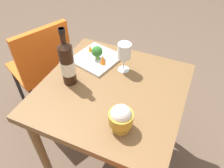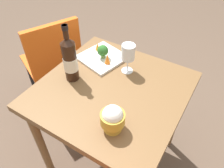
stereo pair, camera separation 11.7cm
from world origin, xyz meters
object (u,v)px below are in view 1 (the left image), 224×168
(chair_by_wall, at_px, (43,64))
(broccoli_floret, at_px, (97,52))
(serving_plate, at_px, (96,58))
(carrot_garnish_right, at_px, (90,48))
(wine_glass, at_px, (124,52))
(carrot_garnish_left, at_px, (103,59))
(wine_bottle, at_px, (67,63))
(rice_bowl, at_px, (121,118))

(chair_by_wall, distance_m, broccoli_floret, 0.55)
(serving_plate, distance_m, carrot_garnish_right, 0.09)
(carrot_garnish_right, bearing_deg, wine_glass, 164.85)
(broccoli_floret, distance_m, carrot_garnish_left, 0.07)
(wine_glass, xyz_separation_m, carrot_garnish_left, (0.13, 0.02, -0.08))
(wine_glass, xyz_separation_m, broccoli_floret, (0.18, -0.02, -0.06))
(wine_glass, relative_size, serving_plate, 0.59)
(wine_bottle, distance_m, broccoli_floret, 0.25)
(carrot_garnish_left, bearing_deg, wine_bottle, 62.23)
(wine_bottle, relative_size, serving_plate, 1.09)
(chair_by_wall, bearing_deg, rice_bowl, -93.22)
(chair_by_wall, height_order, carrot_garnish_right, chair_by_wall)
(chair_by_wall, height_order, broccoli_floret, chair_by_wall)
(rice_bowl, bearing_deg, serving_plate, -51.50)
(wine_bottle, bearing_deg, wine_glass, -137.08)
(wine_glass, distance_m, serving_plate, 0.23)
(wine_glass, xyz_separation_m, carrot_garnish_right, (0.26, -0.07, -0.09))
(serving_plate, bearing_deg, chair_by_wall, -1.90)
(carrot_garnish_left, bearing_deg, wine_glass, -173.08)
(chair_by_wall, distance_m, serving_plate, 0.51)
(wine_bottle, xyz_separation_m, serving_plate, (-0.04, -0.24, -0.12))
(broccoli_floret, xyz_separation_m, carrot_garnish_right, (0.08, -0.05, -0.02))
(carrot_garnish_right, bearing_deg, carrot_garnish_left, 146.82)
(chair_by_wall, bearing_deg, wine_bottle, -95.76)
(chair_by_wall, distance_m, wine_glass, 0.74)
(carrot_garnish_left, bearing_deg, rice_bowl, 125.29)
(rice_bowl, relative_size, serving_plate, 0.47)
(carrot_garnish_left, height_order, carrot_garnish_right, carrot_garnish_left)
(chair_by_wall, xyz_separation_m, rice_bowl, (-0.80, 0.43, 0.27))
(wine_glass, relative_size, broccoli_floret, 2.09)
(serving_plate, relative_size, carrot_garnish_left, 4.79)
(chair_by_wall, distance_m, carrot_garnish_right, 0.47)
(wine_bottle, bearing_deg, serving_plate, -99.63)
(serving_plate, bearing_deg, carrot_garnish_left, 148.39)
(wine_glass, bearing_deg, carrot_garnish_left, 6.92)
(chair_by_wall, relative_size, carrot_garnish_left, 13.41)
(serving_plate, bearing_deg, wine_glass, 172.70)
(broccoli_floret, bearing_deg, carrot_garnish_right, -34.14)
(broccoli_floret, relative_size, carrot_garnish_right, 1.68)
(carrot_garnish_right, bearing_deg, chair_by_wall, 4.18)
(chair_by_wall, xyz_separation_m, wine_glass, (-0.66, 0.04, 0.32))
(chair_by_wall, xyz_separation_m, serving_plate, (-0.47, 0.02, 0.20))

